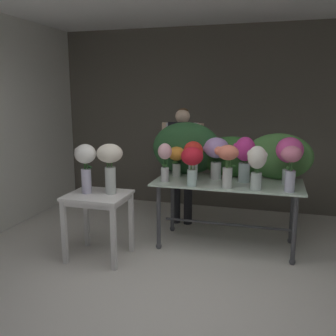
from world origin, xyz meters
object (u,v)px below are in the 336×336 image
vase_cream_lisianthus_tall (110,161)px  vase_magenta_peonies (245,155)px  side_table_white (98,203)px  vase_coral_stock (227,160)px  vase_fuchsia_snapdragons (289,154)px  vase_sunset_hydrangea (176,158)px  display_table_glass (227,193)px  vase_lilac_lilies (216,152)px  vase_rosy_freesia (291,163)px  vase_crimson_anemones (192,160)px  vase_ivory_carnations (257,163)px  vase_scarlet_ranunculus (193,156)px  florist (182,154)px  vase_blush_roses (165,158)px  vase_white_roses_tall (85,162)px

vase_cream_lisianthus_tall → vase_magenta_peonies: bearing=26.5°
side_table_white → vase_coral_stock: vase_coral_stock is taller
vase_fuchsia_snapdragons → side_table_white: bearing=-159.5°
vase_fuchsia_snapdragons → vase_sunset_hydrangea: size_ratio=1.44×
display_table_glass → side_table_white: bearing=-152.2°
vase_lilac_lilies → vase_rosy_freesia: bearing=-23.9°
vase_crimson_anemones → vase_coral_stock: size_ratio=0.92×
display_table_glass → vase_ivory_carnations: (0.34, -0.30, 0.43)m
display_table_glass → vase_fuchsia_snapdragons: bearing=3.9°
vase_ivory_carnations → vase_scarlet_ranunculus: bearing=160.8°
florist → vase_scarlet_ranunculus: (0.30, -0.68, 0.09)m
florist → vase_lilac_lilies: bearing=-44.5°
vase_scarlet_ranunculus → vase_cream_lisianthus_tall: size_ratio=0.85×
vase_magenta_peonies → vase_sunset_hydrangea: 0.85m
vase_fuchsia_snapdragons → vase_scarlet_ranunculus: size_ratio=1.16×
vase_crimson_anemones → vase_cream_lisianthus_tall: vase_cream_lisianthus_tall is taller
vase_sunset_hydrangea → vase_ivory_carnations: bearing=-21.9°
vase_lilac_lilies → vase_magenta_peonies: size_ratio=0.96×
vase_sunset_hydrangea → vase_blush_roses: size_ratio=0.83×
vase_scarlet_ranunculus → vase_blush_roses: 0.34m
vase_white_roses_tall → vase_blush_roses: bearing=33.6°
vase_white_roses_tall → vase_rosy_freesia: bearing=11.3°
side_table_white → vase_white_roses_tall: size_ratio=1.35×
florist → vase_rosy_freesia: bearing=-33.3°
display_table_glass → side_table_white: display_table_glass is taller
vase_fuchsia_snapdragons → vase_sunset_hydrangea: bearing=177.6°
vase_cream_lisianthus_tall → vase_crimson_anemones: bearing=21.7°
side_table_white → vase_lilac_lilies: 1.52m
vase_crimson_anemones → vase_magenta_peonies: 0.66m
vase_crimson_anemones → vase_cream_lisianthus_tall: bearing=-158.3°
vase_white_roses_tall → vase_cream_lisianthus_tall: size_ratio=0.99×
vase_crimson_anemones → vase_sunset_hydrangea: size_ratio=1.17×
vase_crimson_anemones → vase_magenta_peonies: size_ratio=0.83×
florist → vase_white_roses_tall: size_ratio=2.98×
side_table_white → vase_magenta_peonies: bearing=26.3°
vase_scarlet_ranunculus → vase_cream_lisianthus_tall: (-0.80, -0.62, 0.01)m
vase_magenta_peonies → vase_blush_roses: vase_magenta_peonies is taller
side_table_white → vase_blush_roses: bearing=38.8°
side_table_white → vase_ivory_carnations: size_ratio=1.55×
vase_fuchsia_snapdragons → vase_crimson_anemones: size_ratio=1.23×
vase_lilac_lilies → vase_sunset_hydrangea: bearing=179.2°
vase_magenta_peonies → vase_sunset_hydrangea: size_ratio=1.41×
vase_sunset_hydrangea → vase_white_roses_tall: size_ratio=0.69×
vase_ivory_carnations → vase_cream_lisianthus_tall: size_ratio=0.86×
vase_crimson_anemones → vase_rosy_freesia: size_ratio=0.90×
display_table_glass → vase_crimson_anemones: vase_crimson_anemones is taller
vase_fuchsia_snapdragons → vase_crimson_anemones: (-1.05, -0.36, -0.06)m
florist → vase_rosy_freesia: (1.40, -0.92, 0.11)m
vase_scarlet_ranunculus → vase_magenta_peonies: size_ratio=0.88×
vase_coral_stock → vase_lilac_lilies: bearing=114.9°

